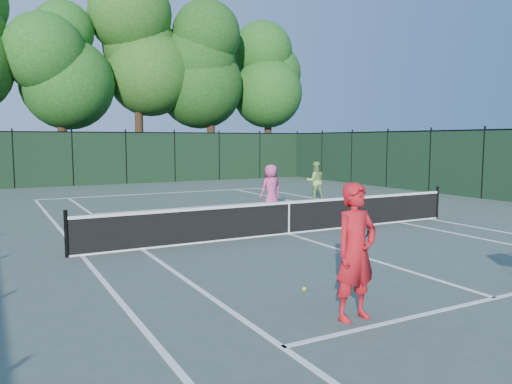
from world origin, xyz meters
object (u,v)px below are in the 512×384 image
player_pink (271,189)px  player_green (315,181)px  coach (356,252)px  loose_ball_midcourt (304,289)px

player_pink → player_green: bearing=-157.0°
coach → player_green: coach is taller
player_green → loose_ball_midcourt: 13.08m
loose_ball_midcourt → player_pink: bearing=63.4°
coach → loose_ball_midcourt: (0.11, 1.48, -0.96)m
loose_ball_midcourt → coach: bearing=-94.4°
coach → player_green: bearing=52.2°
loose_ball_midcourt → player_green: bearing=54.0°
player_green → loose_ball_midcourt: (-7.67, -10.57, -0.80)m
player_green → loose_ball_midcourt: size_ratio=24.50×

